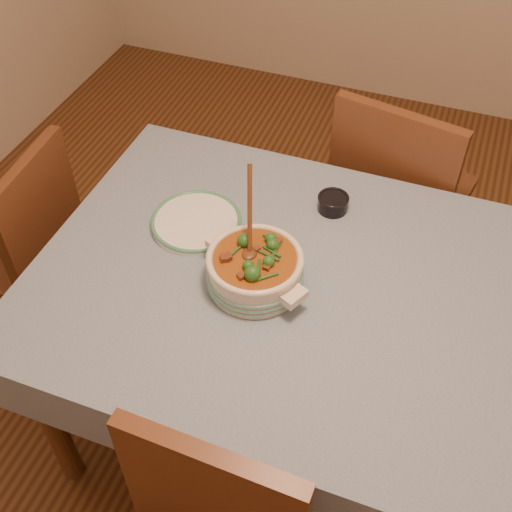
# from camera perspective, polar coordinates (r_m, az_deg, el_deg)

# --- Properties ---
(floor) EXTENTS (4.50, 4.50, 0.00)m
(floor) POSITION_cam_1_polar(r_m,az_deg,el_deg) (2.39, 5.26, -15.18)
(floor) COLOR #452513
(floor) RESTS_ON ground
(dining_table) EXTENTS (1.68, 1.08, 0.76)m
(dining_table) POSITION_cam_1_polar(r_m,az_deg,el_deg) (1.83, 6.65, -5.18)
(dining_table) COLOR brown
(dining_table) RESTS_ON floor
(stew_casserole) EXTENTS (0.34, 0.34, 0.31)m
(stew_casserole) POSITION_cam_1_polar(r_m,az_deg,el_deg) (1.73, -0.11, -1.00)
(stew_casserole) COLOR beige
(stew_casserole) RESTS_ON dining_table
(white_plate) EXTENTS (0.33, 0.33, 0.02)m
(white_plate) POSITION_cam_1_polar(r_m,az_deg,el_deg) (1.94, -5.33, 3.06)
(white_plate) COLOR white
(white_plate) RESTS_ON dining_table
(condiment_bowl) EXTENTS (0.10, 0.10, 0.05)m
(condiment_bowl) POSITION_cam_1_polar(r_m,az_deg,el_deg) (1.99, 6.86, 4.77)
(condiment_bowl) COLOR black
(condiment_bowl) RESTS_ON dining_table
(chair_far) EXTENTS (0.53, 0.53, 0.96)m
(chair_far) POSITION_cam_1_polar(r_m,az_deg,el_deg) (2.43, 12.35, 5.47)
(chair_far) COLOR brown
(chair_far) RESTS_ON floor
(chair_left) EXTENTS (0.43, 0.43, 0.87)m
(chair_left) POSITION_cam_1_polar(r_m,az_deg,el_deg) (2.40, -19.93, 1.11)
(chair_left) COLOR brown
(chair_left) RESTS_ON floor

